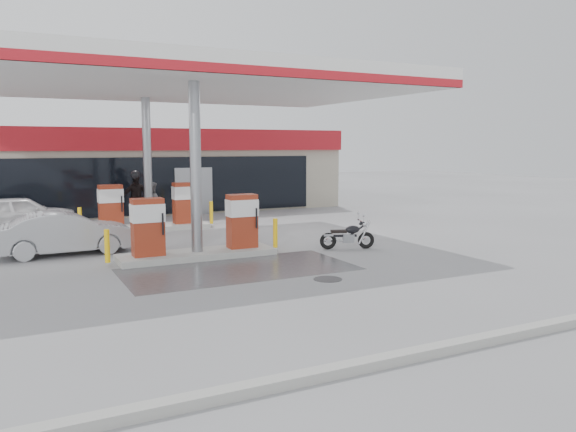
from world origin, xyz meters
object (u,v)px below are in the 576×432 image
(sedan_white, at_px, (22,213))
(attendant, at_px, (152,204))
(parked_car_right, at_px, (255,196))
(pump_island_far, at_px, (149,212))
(parked_motorcycle, at_px, (348,236))
(pump_island_near, at_px, (197,233))
(biker_walking, at_px, (136,199))
(hatchback_silver, at_px, (66,233))

(sedan_white, distance_m, attendant, 4.88)
(parked_car_right, bearing_deg, pump_island_far, 135.61)
(parked_motorcycle, distance_m, parked_car_right, 13.03)
(pump_island_near, bearing_deg, biker_walking, 90.15)
(sedan_white, distance_m, parked_car_right, 11.98)
(pump_island_far, bearing_deg, parked_car_right, 40.52)
(pump_island_near, xyz_separation_m, biker_walking, (-0.02, 8.20, 0.32))
(pump_island_far, bearing_deg, parked_motorcycle, -55.75)
(parked_motorcycle, xyz_separation_m, hatchback_silver, (-7.96, 3.01, 0.25))
(attendant, bearing_deg, parked_car_right, -71.67)
(pump_island_far, height_order, parked_car_right, pump_island_far)
(pump_island_near, relative_size, parked_motorcycle, 3.07)
(pump_island_near, relative_size, attendant, 2.86)
(parked_car_right, bearing_deg, attendant, 132.06)
(pump_island_near, bearing_deg, parked_motorcycle, -9.91)
(pump_island_far, distance_m, sedan_white, 4.87)
(pump_island_far, distance_m, parked_car_right, 9.24)
(pump_island_near, distance_m, parked_motorcycle, 4.72)
(pump_island_far, bearing_deg, attendant, 69.30)
(pump_island_near, bearing_deg, sedan_white, 117.91)
(sedan_white, bearing_deg, attendant, -105.14)
(hatchback_silver, height_order, biker_walking, biker_walking)
(biker_walking, bearing_deg, parked_car_right, 20.79)
(pump_island_near, xyz_separation_m, pump_island_far, (0.00, 6.00, 0.00))
(hatchback_silver, distance_m, biker_walking, 6.86)
(pump_island_near, height_order, sedan_white, pump_island_near)
(pump_island_far, relative_size, parked_motorcycle, 3.07)
(parked_car_right, bearing_deg, hatchback_silver, 138.54)
(pump_island_near, xyz_separation_m, hatchback_silver, (-3.33, 2.20, -0.07))
(attendant, bearing_deg, parked_motorcycle, -170.03)
(sedan_white, bearing_deg, pump_island_near, -152.97)
(pump_island_near, distance_m, biker_walking, 8.21)
(pump_island_near, bearing_deg, attendant, 86.91)
(parked_motorcycle, bearing_deg, pump_island_near, -169.93)
(parked_motorcycle, relative_size, sedan_white, 0.43)
(parked_car_right, bearing_deg, pump_island_near, 154.76)
(sedan_white, xyz_separation_m, attendant, (4.72, -1.20, 0.24))
(pump_island_far, relative_size, sedan_white, 1.32)
(hatchback_silver, relative_size, parked_car_right, 1.02)
(sedan_white, height_order, parked_car_right, sedan_white)
(sedan_white, relative_size, hatchback_silver, 1.00)
(pump_island_far, xyz_separation_m, sedan_white, (-4.34, 2.20, -0.05))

